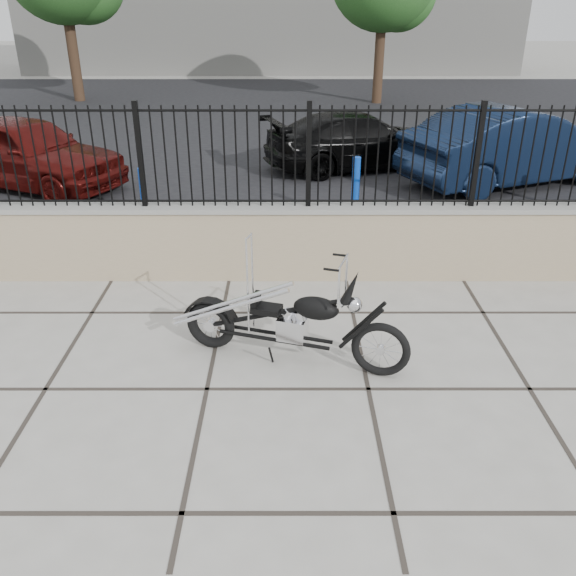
{
  "coord_description": "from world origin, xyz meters",
  "views": [
    {
      "loc": [
        0.75,
        -4.67,
        3.32
      ],
      "look_at": [
        0.75,
        0.81,
        0.65
      ],
      "focal_mm": 38.0,
      "sensor_mm": 36.0,
      "label": 1
    }
  ],
  "objects_px": {
    "car_black": "(358,141)",
    "car_blue": "(514,146)",
    "chopper_motorcycle": "(288,302)",
    "car_red": "(25,152)"
  },
  "relations": [
    {
      "from": "car_red",
      "to": "car_black",
      "type": "xyz_separation_m",
      "value": [
        6.33,
        1.38,
        -0.09
      ]
    },
    {
      "from": "car_red",
      "to": "car_blue",
      "type": "distance_m",
      "value": 9.13
    },
    {
      "from": "car_blue",
      "to": "chopper_motorcycle",
      "type": "bearing_deg",
      "value": 122.36
    },
    {
      "from": "car_black",
      "to": "car_blue",
      "type": "xyz_separation_m",
      "value": [
        2.8,
        -1.17,
        0.15
      ]
    },
    {
      "from": "chopper_motorcycle",
      "to": "car_blue",
      "type": "bearing_deg",
      "value": 73.33
    },
    {
      "from": "car_red",
      "to": "car_blue",
      "type": "xyz_separation_m",
      "value": [
        9.13,
        0.21,
        0.06
      ]
    },
    {
      "from": "car_black",
      "to": "car_blue",
      "type": "bearing_deg",
      "value": -131.83
    },
    {
      "from": "car_red",
      "to": "car_black",
      "type": "height_order",
      "value": "car_red"
    },
    {
      "from": "car_black",
      "to": "car_red",
      "type": "bearing_deg",
      "value": 83.13
    },
    {
      "from": "car_black",
      "to": "car_blue",
      "type": "height_order",
      "value": "car_blue"
    }
  ]
}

